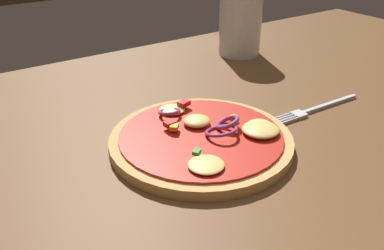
% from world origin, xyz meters
% --- Properties ---
extents(dining_table, '(1.47, 0.88, 0.04)m').
position_xyz_m(dining_table, '(0.00, 0.00, 0.02)').
color(dining_table, brown).
rests_on(dining_table, ground).
extents(pizza, '(0.23, 0.23, 0.03)m').
position_xyz_m(pizza, '(-0.04, 0.03, 0.05)').
color(pizza, tan).
rests_on(pizza, dining_table).
extents(fork, '(0.17, 0.02, 0.01)m').
position_xyz_m(fork, '(0.16, 0.02, 0.04)').
color(fork, silver).
rests_on(fork, dining_table).
extents(beer_glass, '(0.08, 0.08, 0.13)m').
position_xyz_m(beer_glass, '(0.24, 0.28, 0.10)').
color(beer_glass, silver).
rests_on(beer_glass, dining_table).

